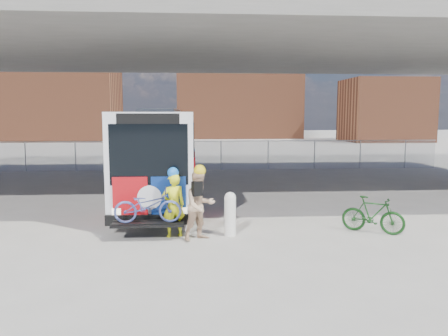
{
  "coord_description": "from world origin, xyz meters",
  "views": [
    {
      "loc": [
        -0.71,
        -15.35,
        3.48
      ],
      "look_at": [
        0.35,
        -0.12,
        1.6
      ],
      "focal_mm": 35.0,
      "sensor_mm": 36.0,
      "label": 1
    }
  ],
  "objects": [
    {
      "name": "bollard",
      "position": [
        0.31,
        -3.11,
        0.68
      ],
      "size": [
        0.33,
        0.33,
        1.28
      ],
      "color": "silver",
      "rests_on": "ground"
    },
    {
      "name": "brick_buildings",
      "position": [
        1.23,
        48.23,
        5.42
      ],
      "size": [
        54.0,
        22.0,
        12.0
      ],
      "color": "brown",
      "rests_on": "ground"
    },
    {
      "name": "cyclist_hivis",
      "position": [
        -1.3,
        -3.11,
        0.97
      ],
      "size": [
        0.77,
        0.63,
        2.0
      ],
      "rotation": [
        0.0,
        0.0,
        3.47
      ],
      "color": "#F7FF1A",
      "rests_on": "ground"
    },
    {
      "name": "cyclist_tan",
      "position": [
        -0.56,
        -3.47,
        1.0
      ],
      "size": [
        1.18,
        1.1,
        2.11
      ],
      "rotation": [
        0.0,
        0.0,
        0.53
      ],
      "color": "tan",
      "rests_on": "ground"
    },
    {
      "name": "overpass",
      "position": [
        0.0,
        4.0,
        6.54
      ],
      "size": [
        40.0,
        16.0,
        7.95
      ],
      "color": "#605E59",
      "rests_on": "ground"
    },
    {
      "name": "ground",
      "position": [
        0.0,
        0.0,
        0.0
      ],
      "size": [
        160.0,
        160.0,
        0.0
      ],
      "primitive_type": "plane",
      "color": "#9E9991",
      "rests_on": "ground"
    },
    {
      "name": "chainlink_fence",
      "position": [
        0.0,
        12.0,
        1.42
      ],
      "size": [
        30.0,
        0.06,
        30.0
      ],
      "color": "gray",
      "rests_on": "ground"
    },
    {
      "name": "bus",
      "position": [
        -2.0,
        3.21,
        2.11
      ],
      "size": [
        2.67,
        12.9,
        3.69
      ],
      "color": "silver",
      "rests_on": "ground"
    },
    {
      "name": "smokestack",
      "position": [
        14.0,
        55.0,
        12.5
      ],
      "size": [
        2.2,
        2.2,
        25.0
      ],
      "primitive_type": "cylinder",
      "color": "brown",
      "rests_on": "ground"
    },
    {
      "name": "bike_parked",
      "position": [
        4.54,
        -3.11,
        0.54
      ],
      "size": [
        1.8,
        1.4,
        1.09
      ],
      "primitive_type": "imported",
      "rotation": [
        0.0,
        0.0,
        1.01
      ],
      "color": "#133C14",
      "rests_on": "ground"
    }
  ]
}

